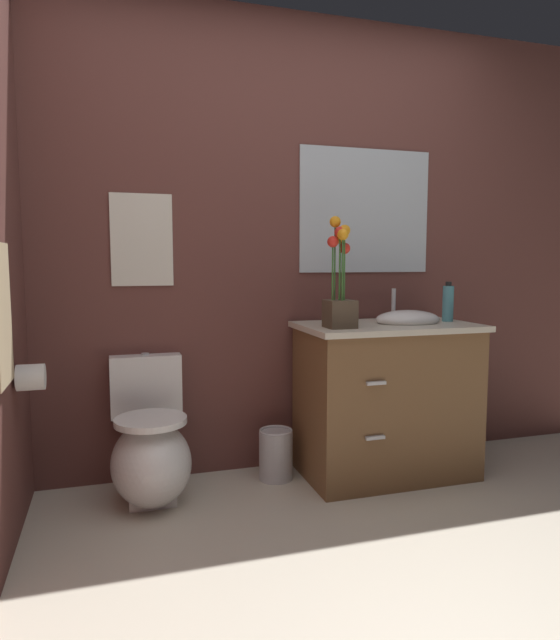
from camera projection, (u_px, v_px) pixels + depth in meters
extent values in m
plane|color=beige|center=(405.00, 618.00, 1.82)|extent=(8.60, 8.60, 0.00)
cube|color=brown|center=(310.00, 246.00, 3.15)|extent=(4.01, 0.05, 2.50)
ellipsoid|color=white|center=(151.00, 463.00, 2.66)|extent=(0.38, 0.48, 0.40)
cube|color=white|center=(151.00, 482.00, 2.72)|extent=(0.22, 0.26, 0.18)
cube|color=white|center=(146.00, 385.00, 2.90)|extent=(0.36, 0.13, 0.32)
cylinder|color=white|center=(151.00, 421.00, 2.62)|extent=(0.34, 0.34, 0.03)
cylinder|color=#B7B7BC|center=(145.00, 355.00, 2.89)|extent=(0.04, 0.04, 0.02)
cube|color=brown|center=(386.00, 402.00, 3.03)|extent=(0.90, 0.52, 0.80)
cube|color=beige|center=(388.00, 326.00, 2.99)|extent=(0.94, 0.56, 0.03)
ellipsoid|color=white|center=(408.00, 319.00, 3.02)|extent=(0.36, 0.26, 0.10)
cylinder|color=#B7B7BC|center=(393.00, 304.00, 3.16)|extent=(0.02, 0.02, 0.18)
cube|color=#B7B7BC|center=(376.00, 383.00, 2.69)|extent=(0.10, 0.02, 0.02)
cube|color=#B7B7BC|center=(375.00, 438.00, 2.72)|extent=(0.10, 0.02, 0.02)
cube|color=#4C3D2D|center=(340.00, 314.00, 2.79)|extent=(0.14, 0.14, 0.14)
cylinder|color=#386B2D|center=(344.00, 274.00, 2.79)|extent=(0.01, 0.01, 0.26)
sphere|color=red|center=(345.00, 248.00, 2.77)|extent=(0.06, 0.06, 0.06)
cylinder|color=#386B2D|center=(342.00, 267.00, 2.79)|extent=(0.01, 0.01, 0.33)
sphere|color=orange|center=(343.00, 233.00, 2.78)|extent=(0.06, 0.06, 0.06)
cylinder|color=#386B2D|center=(340.00, 269.00, 2.79)|extent=(0.01, 0.01, 0.31)
sphere|color=orange|center=(340.00, 238.00, 2.77)|extent=(0.06, 0.06, 0.06)
cylinder|color=#386B2D|center=(335.00, 261.00, 2.77)|extent=(0.01, 0.01, 0.39)
sphere|color=orange|center=(335.00, 222.00, 2.75)|extent=(0.06, 0.06, 0.06)
cylinder|color=#386B2D|center=(333.00, 271.00, 2.75)|extent=(0.01, 0.01, 0.29)
sphere|color=red|center=(333.00, 242.00, 2.74)|extent=(0.06, 0.06, 0.06)
cylinder|color=#386B2D|center=(340.00, 266.00, 2.75)|extent=(0.01, 0.01, 0.33)
sphere|color=red|center=(340.00, 232.00, 2.73)|extent=(0.06, 0.06, 0.06)
cylinder|color=#386B2D|center=(342.00, 268.00, 2.73)|extent=(0.01, 0.01, 0.32)
sphere|color=orange|center=(343.00, 234.00, 2.71)|extent=(0.06, 0.06, 0.06)
cylinder|color=#386B2D|center=(344.00, 266.00, 2.75)|extent=(0.01, 0.01, 0.34)
sphere|color=orange|center=(345.00, 230.00, 2.73)|extent=(0.06, 0.06, 0.06)
cylinder|color=teal|center=(448.00, 304.00, 3.09)|extent=(0.06, 0.06, 0.20)
cylinder|color=black|center=(449.00, 284.00, 3.08)|extent=(0.03, 0.03, 0.02)
cylinder|color=#B7B7BC|center=(276.00, 455.00, 2.98)|extent=(0.18, 0.18, 0.26)
torus|color=#B7B7BC|center=(276.00, 431.00, 2.97)|extent=(0.18, 0.18, 0.01)
cube|color=silver|center=(142.00, 240.00, 2.85)|extent=(0.31, 0.01, 0.47)
cube|color=#B2BCC6|center=(365.00, 211.00, 3.20)|extent=(0.80, 0.01, 0.70)
cube|color=tan|center=(0.00, 315.00, 2.01)|extent=(0.03, 0.28, 0.52)
cylinder|color=white|center=(31.00, 377.00, 2.33)|extent=(0.11, 0.11, 0.11)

